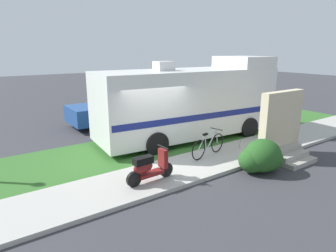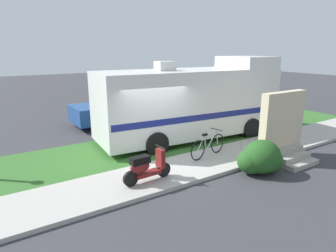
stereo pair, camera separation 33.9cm
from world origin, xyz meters
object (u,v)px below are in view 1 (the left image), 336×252
bottle_green (240,145)px  pickup_truck_near (134,104)px  bicycle (208,145)px  scooter (149,167)px  motorhome_rv (190,101)px

bottle_green → pickup_truck_near: bearing=98.4°
pickup_truck_near → bicycle: bearing=-95.0°
scooter → pickup_truck_near: 7.93m
bicycle → pickup_truck_near: (0.58, 6.55, 0.41)m
scooter → bottle_green: 4.43m
bicycle → bottle_green: bicycle is taller
motorhome_rv → bicycle: bearing=-114.2°
scooter → pickup_truck_near: bearing=64.6°
motorhome_rv → bottle_green: bearing=-78.0°
motorhome_rv → bottle_green: 2.86m
pickup_truck_near → bottle_green: 6.76m
bicycle → pickup_truck_near: pickup_truck_near is taller
pickup_truck_near → bottle_green: (0.98, -6.65, -0.69)m
motorhome_rv → pickup_truck_near: (-0.47, 4.22, -0.72)m
scooter → pickup_truck_near: pickup_truck_near is taller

